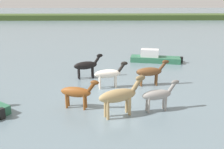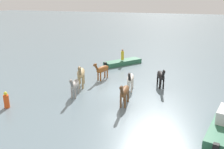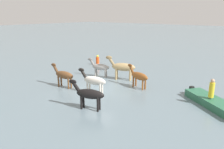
{
  "view_description": "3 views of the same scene",
  "coord_description": "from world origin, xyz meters",
  "views": [
    {
      "loc": [
        -0.64,
        -15.06,
        6.11
      ],
      "look_at": [
        -0.33,
        0.85,
        0.93
      ],
      "focal_mm": 40.04,
      "sensor_mm": 36.0,
      "label": 1
    },
    {
      "loc": [
        17.3,
        5.98,
        7.13
      ],
      "look_at": [
        -0.74,
        -0.77,
        1.09
      ],
      "focal_mm": 39.69,
      "sensor_mm": 36.0,
      "label": 2
    },
    {
      "loc": [
        -11.08,
        11.62,
        5.6
      ],
      "look_at": [
        -0.96,
        -0.71,
        1.17
      ],
      "focal_mm": 35.34,
      "sensor_mm": 36.0,
      "label": 3
    }
  ],
  "objects": [
    {
      "name": "ground_plane",
      "position": [
        0.0,
        0.0,
        0.0
      ],
      "size": [
        201.75,
        201.75,
        0.0
      ],
      "primitive_type": "plane",
      "color": "slate"
    },
    {
      "name": "horse_lead",
      "position": [
        2.31,
        1.27,
        0.98
      ],
      "size": [
        2.31,
        0.71,
        1.78
      ],
      "rotation": [
        0.0,
        0.0,
        0.1
      ],
      "color": "brown",
      "rests_on": "ground_plane"
    },
    {
      "name": "horse_pinto_flank",
      "position": [
        2.08,
        -2.69,
        0.92
      ],
      "size": [
        2.15,
        0.92,
        1.67
      ],
      "rotation": [
        0.0,
        0.0,
        0.27
      ],
      "color": "#9E9993",
      "rests_on": "ground_plane"
    },
    {
      "name": "horse_dark_mare",
      "position": [
        -2.31,
        -2.3,
        0.95
      ],
      "size": [
        2.22,
        0.9,
        1.72
      ],
      "rotation": [
        0.0,
        0.0,
        -0.23
      ],
      "color": "brown",
      "rests_on": "ground_plane"
    },
    {
      "name": "horse_chestnut_trailing",
      "position": [
        -2.2,
        2.97,
        0.98
      ],
      "size": [
        2.25,
        1.13,
        1.77
      ],
      "rotation": [
        0.0,
        0.0,
        0.35
      ],
      "color": "black",
      "rests_on": "ground_plane"
    },
    {
      "name": "horse_gray_outer",
      "position": [
        -0.54,
        0.85,
        0.98
      ],
      "size": [
        2.31,
        0.86,
        1.78
      ],
      "rotation": [
        0.0,
        0.0,
        0.19
      ],
      "color": "silver",
      "rests_on": "ground_plane"
    },
    {
      "name": "horse_mid_herd",
      "position": [
        -0.03,
        -3.25,
        1.13
      ],
      "size": [
        2.58,
        1.42,
        2.05
      ],
      "rotation": [
        0.0,
        0.0,
        0.4
      ],
      "color": "tan",
      "rests_on": "ground_plane"
    },
    {
      "name": "boat_skiff_near",
      "position": [
        -7.88,
        -2.19,
        0.17
      ],
      "size": [
        4.28,
        3.54,
        0.73
      ],
      "rotation": [
        0.0,
        0.0,
        2.52
      ],
      "color": "#2D6B4C",
      "rests_on": "ground_plane"
    },
    {
      "name": "boat_dinghy_port",
      "position": [
        3.76,
        7.51,
        0.31
      ],
      "size": [
        4.84,
        2.14,
        1.34
      ],
      "rotation": [
        0.0,
        0.0,
        2.95
      ],
      "color": "#2D6B4C",
      "rests_on": "ground_plane"
    },
    {
      "name": "person_helmsman_aft",
      "position": [
        -7.7,
        -2.16,
        1.13
      ],
      "size": [
        0.32,
        0.32,
        1.19
      ],
      "color": "yellow",
      "rests_on": "boat_skiff_near"
    },
    {
      "name": "buoy_channel_marker",
      "position": [
        5.48,
        -6.0,
        0.51
      ],
      "size": [
        0.36,
        0.36,
        1.14
      ],
      "color": "#E54C19",
      "rests_on": "ground_plane"
    }
  ]
}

